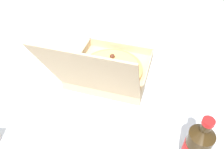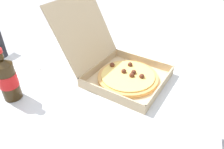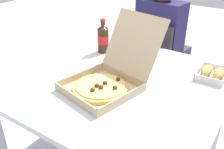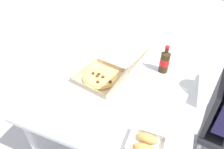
{
  "view_description": "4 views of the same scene",
  "coord_description": "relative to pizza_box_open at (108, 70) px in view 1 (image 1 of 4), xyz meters",
  "views": [
    {
      "loc": [
        -0.07,
        0.63,
        1.4
      ],
      "look_at": [
        -0.02,
        -0.12,
        0.71
      ],
      "focal_mm": 37.2,
      "sensor_mm": 36.0,
      "label": 1
    },
    {
      "loc": [
        -0.77,
        -0.35,
        1.27
      ],
      "look_at": [
        -0.06,
        -0.09,
        0.75
      ],
      "focal_mm": 33.22,
      "sensor_mm": 36.0,
      "label": 2
    },
    {
      "loc": [
        0.65,
        -1.03,
        1.38
      ],
      "look_at": [
        -0.01,
        -0.05,
        0.75
      ],
      "focal_mm": 40.93,
      "sensor_mm": 36.0,
      "label": 3
    },
    {
      "loc": [
        1.02,
        0.36,
        1.64
      ],
      "look_at": [
        -0.04,
        -0.07,
        0.74
      ],
      "focal_mm": 31.5,
      "sensor_mm": 36.0,
      "label": 4
    }
  ],
  "objects": [
    {
      "name": "cola_bottle",
      "position": [
        -0.29,
        0.37,
        0.05
      ],
      "size": [
        0.07,
        0.07,
        0.22
      ],
      "color": "#33230F",
      "rests_on": "dining_table"
    },
    {
      "name": "pizza_box_open",
      "position": [
        0.0,
        0.0,
        0.0
      ],
      "size": [
        0.42,
        0.54,
        0.34
      ],
      "color": "tan",
      "rests_on": "dining_table"
    },
    {
      "name": "dining_table",
      "position": [
        0.0,
        0.11,
        -0.12
      ],
      "size": [
        1.11,
        1.08,
        0.7
      ],
      "color": "silver",
      "rests_on": "ground_plane"
    }
  ]
}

